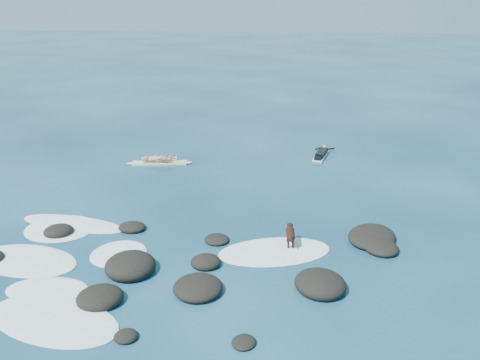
{
  "coord_description": "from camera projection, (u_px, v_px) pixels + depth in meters",
  "views": [
    {
      "loc": [
        1.97,
        -14.53,
        7.73
      ],
      "look_at": [
        0.82,
        4.0,
        0.9
      ],
      "focal_mm": 40.0,
      "sensor_mm": 36.0,
      "label": 1
    }
  ],
  "objects": [
    {
      "name": "dog",
      "position": [
        290.0,
        233.0,
        16.59
      ],
      "size": [
        0.28,
        1.06,
        0.67
      ],
      "rotation": [
        0.0,
        0.0,
        1.6
      ],
      "color": "black",
      "rests_on": "ground"
    },
    {
      "name": "standing_surfer_rig",
      "position": [
        159.0,
        150.0,
        24.17
      ],
      "size": [
        2.98,
        0.78,
        1.69
      ],
      "rotation": [
        0.0,
        0.0,
        0.11
      ],
      "color": "beige",
      "rests_on": "ground"
    },
    {
      "name": "reef_rocks",
      "position": [
        224.0,
        263.0,
        15.49
      ],
      "size": [
        13.2,
        7.08,
        0.64
      ],
      "color": "black",
      "rests_on": "ground"
    },
    {
      "name": "ground",
      "position": [
        205.0,
        252.0,
        16.39
      ],
      "size": [
        160.0,
        160.0,
        0.0
      ],
      "primitive_type": "plane",
      "color": "#0A2642",
      "rests_on": "ground"
    },
    {
      "name": "paddling_surfer_rig",
      "position": [
        322.0,
        154.0,
        25.42
      ],
      "size": [
        1.19,
        2.19,
        0.38
      ],
      "rotation": [
        0.0,
        0.0,
        1.28
      ],
      "color": "silver",
      "rests_on": "ground"
    },
    {
      "name": "breaking_foam",
      "position": [
        88.0,
        264.0,
        15.64
      ],
      "size": [
        11.44,
        8.08,
        0.12
      ],
      "color": "white",
      "rests_on": "ground"
    }
  ]
}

